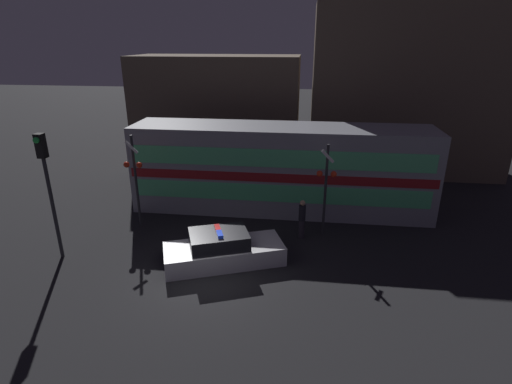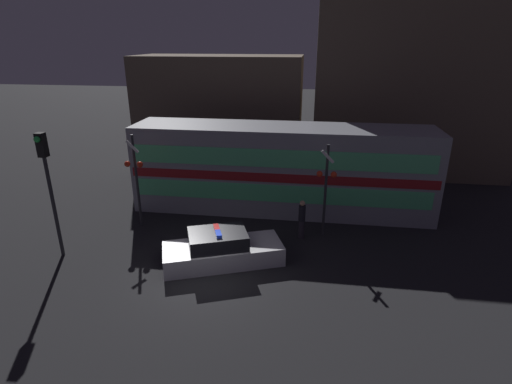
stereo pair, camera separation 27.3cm
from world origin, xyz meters
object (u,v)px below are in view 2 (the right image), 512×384
at_px(traffic_light_corner, 47,175).
at_px(pedestrian, 302,219).
at_px(train, 282,169).
at_px(crossing_signal_near, 326,184).
at_px(police_car, 222,250).

bearing_deg(traffic_light_corner, pedestrian, 16.83).
height_order(train, crossing_signal_near, train).
bearing_deg(police_car, crossing_signal_near, 15.29).
xyz_separation_m(train, pedestrian, (1.16, -3.17, -1.23)).
relative_size(train, crossing_signal_near, 3.54).
bearing_deg(police_car, train, 51.01).
bearing_deg(train, crossing_signal_near, -52.67).
xyz_separation_m(police_car, pedestrian, (2.99, 2.49, 0.37)).
distance_m(train, crossing_signal_near, 3.49).
relative_size(train, pedestrian, 8.29).
bearing_deg(train, traffic_light_corner, -144.12).
xyz_separation_m(crossing_signal_near, traffic_light_corner, (-10.47, -3.28, 1.00)).
relative_size(police_car, pedestrian, 2.78).
distance_m(train, traffic_light_corner, 10.40).
distance_m(pedestrian, traffic_light_corner, 10.26).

